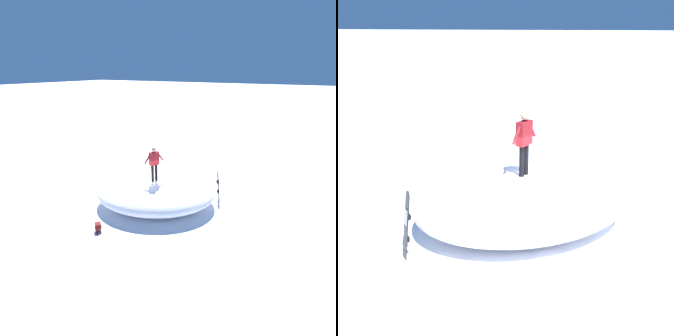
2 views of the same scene
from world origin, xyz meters
The scene contains 5 objects.
ground centered at (0.00, 0.00, 0.00)m, with size 240.00×240.00×0.00m, color white.
snow_mound centered at (0.51, -0.12, 0.70)m, with size 6.02×4.35×1.39m, color white.
snowboarder_standing centered at (0.55, -0.25, 2.42)m, with size 0.63×0.94×1.76m.
snowboard_primary_upright centered at (3.20, 1.82, 0.89)m, with size 0.35×0.37×1.72m.
backpack_near centered at (-0.47, -3.29, 0.20)m, with size 0.52×0.49×0.39m.
Camera 1 is at (6.26, -9.03, 6.51)m, focal length 24.81 mm.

